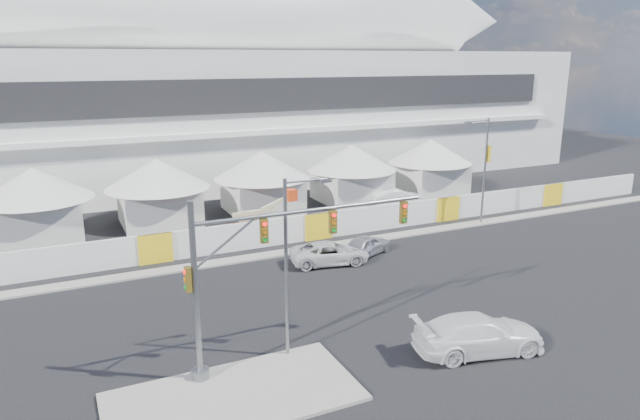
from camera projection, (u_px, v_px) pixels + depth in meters
name	position (u px, v px, depth m)	size (l,w,h in m)	color
ground	(333.00, 336.00, 28.04)	(160.00, 160.00, 0.00)	black
median_island	(234.00, 397.00, 22.92)	(10.00, 5.00, 0.15)	gray
far_curb	(481.00, 223.00, 47.23)	(80.00, 1.20, 0.12)	gray
stadium	(239.00, 92.00, 65.43)	(80.00, 24.80, 21.98)	silver
tent_row	(212.00, 181.00, 48.38)	(53.40, 8.40, 5.40)	silver
hoarding_fence	(318.00, 226.00, 42.93)	(70.00, 0.25, 2.00)	white
scaffold_tower	(518.00, 114.00, 76.99)	(4.40, 4.40, 12.00)	#595B60
sedan_silver	(366.00, 245.00, 39.50)	(4.19, 1.69, 1.43)	silver
pickup_curb	(330.00, 253.00, 37.83)	(5.27, 2.43, 1.46)	silver
pickup_near	(479.00, 334.00, 26.39)	(6.16, 2.51, 1.79)	white
lot_car_a	(398.00, 198.00, 52.72)	(4.67, 1.63, 1.54)	white
traffic_mast	(249.00, 274.00, 23.97)	(11.06, 0.75, 7.73)	slate
streetlight_median	(291.00, 256.00, 25.04)	(2.26, 0.23, 8.19)	gray
streetlight_curb	(483.00, 163.00, 45.86)	(2.58, 0.58, 8.70)	slate
boom_lift	(249.00, 225.00, 43.65)	(6.43, 1.74, 3.23)	#E34015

